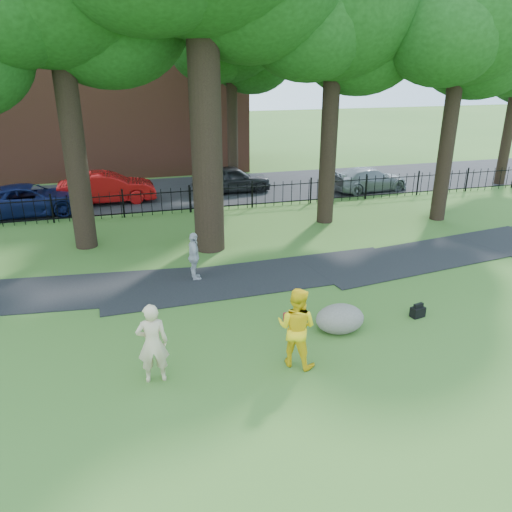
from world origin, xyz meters
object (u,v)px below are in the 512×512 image
object	(u,v)px
woman	(153,343)
boulder	(340,317)
man	(297,327)
red_sedan	(107,188)

from	to	relation	value
woman	boulder	bearing A→B (deg)	-166.19
woman	man	world-z (taller)	man
man	red_sedan	xyz separation A→B (m)	(-4.18, 15.90, -0.20)
red_sedan	woman	bearing A→B (deg)	-177.69
woman	red_sedan	size ratio (longest dim) A/B	0.40
boulder	red_sedan	xyz separation A→B (m)	(-5.83, 14.72, 0.38)
boulder	red_sedan	size ratio (longest dim) A/B	0.28
man	woman	bearing A→B (deg)	36.83
woman	red_sedan	xyz separation A→B (m)	(-0.96, 15.67, -0.17)
woman	man	bearing A→B (deg)	178.67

